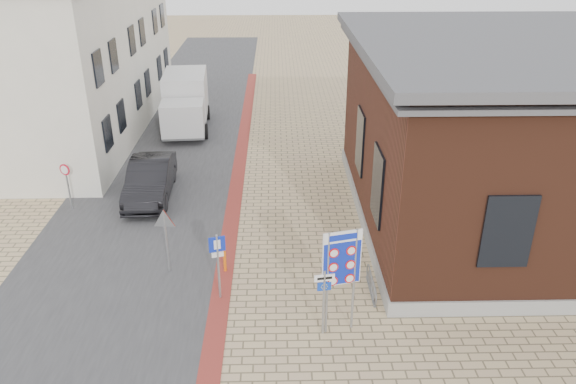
# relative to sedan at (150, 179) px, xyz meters

# --- Properties ---
(ground) EXTENTS (120.00, 120.00, 0.00)m
(ground) POSITION_rel_sedan_xyz_m (5.47, -9.11, -0.78)
(ground) COLOR tan
(ground) RESTS_ON ground
(road_strip) EXTENTS (7.00, 60.00, 0.02)m
(road_strip) POSITION_rel_sedan_xyz_m (-0.03, 5.89, -0.77)
(road_strip) COLOR #38383A
(road_strip) RESTS_ON ground
(curb_strip) EXTENTS (0.60, 40.00, 0.02)m
(curb_strip) POSITION_rel_sedan_xyz_m (3.47, 0.89, -0.76)
(curb_strip) COLOR maroon
(curb_strip) RESTS_ON ground
(brick_building) EXTENTS (13.00, 13.00, 6.80)m
(brick_building) POSITION_rel_sedan_xyz_m (14.46, -2.11, 2.71)
(brick_building) COLOR gray
(brick_building) RESTS_ON ground
(townhouse_near) EXTENTS (7.40, 6.40, 8.30)m
(townhouse_near) POSITION_rel_sedan_xyz_m (-5.52, 2.89, 3.39)
(townhouse_near) COLOR silver
(townhouse_near) RESTS_ON ground
(townhouse_mid) EXTENTS (7.40, 6.40, 9.10)m
(townhouse_mid) POSITION_rel_sedan_xyz_m (-5.52, 8.89, 3.79)
(townhouse_mid) COLOR silver
(townhouse_mid) RESTS_ON ground
(townhouse_far) EXTENTS (7.40, 6.40, 8.30)m
(townhouse_far) POSITION_rel_sedan_xyz_m (-5.52, 14.89, 3.39)
(townhouse_far) COLOR silver
(townhouse_far) RESTS_ON ground
(bike_rack) EXTENTS (0.08, 1.80, 0.60)m
(bike_rack) POSITION_rel_sedan_xyz_m (8.12, -6.91, -0.51)
(bike_rack) COLOR slate
(bike_rack) RESTS_ON ground
(sedan) EXTENTS (1.86, 4.79, 1.55)m
(sedan) POSITION_rel_sedan_xyz_m (0.00, 0.00, 0.00)
(sedan) COLOR black
(sedan) RESTS_ON ground
(box_truck) EXTENTS (2.71, 5.74, 2.92)m
(box_truck) POSITION_rel_sedan_xyz_m (0.27, 8.64, 0.73)
(box_truck) COLOR slate
(box_truck) RESTS_ON ground
(border_sign) EXTENTS (1.06, 0.31, 3.18)m
(border_sign) POSITION_rel_sedan_xyz_m (6.93, -8.66, 1.52)
(border_sign) COLOR gray
(border_sign) RESTS_ON ground
(essen_sign) EXTENTS (0.56, 0.13, 2.07)m
(essen_sign) POSITION_rel_sedan_xyz_m (6.47, -8.81, 0.56)
(essen_sign) COLOR gray
(essen_sign) RESTS_ON ground
(parking_sign) EXTENTS (0.48, 0.17, 2.21)m
(parking_sign) POSITION_rel_sedan_xyz_m (3.47, -7.11, 0.70)
(parking_sign) COLOR gray
(parking_sign) RESTS_ON ground
(yield_sign) EXTENTS (0.79, 0.11, 2.22)m
(yield_sign) POSITION_rel_sedan_xyz_m (1.67, -5.61, 0.90)
(yield_sign) COLOR gray
(yield_sign) RESTS_ON ground
(speed_sign) EXTENTS (0.44, 0.20, 1.97)m
(speed_sign) POSITION_rel_sedan_xyz_m (-2.96, -1.11, 0.50)
(speed_sign) COLOR gray
(speed_sign) RESTS_ON ground
(bollard) EXTENTS (0.12, 0.12, 1.07)m
(bollard) POSITION_rel_sedan_xyz_m (3.51, -5.67, -0.24)
(bollard) COLOR orange
(bollard) RESTS_ON ground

